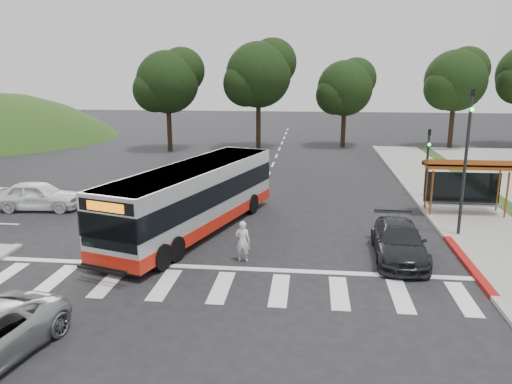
# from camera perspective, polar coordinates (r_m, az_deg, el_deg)

# --- Properties ---
(ground) EXTENTS (140.00, 140.00, 0.00)m
(ground) POSITION_cam_1_polar(r_m,az_deg,el_deg) (22.04, -1.68, -5.45)
(ground) COLOR black
(ground) RESTS_ON ground
(sidewalk_east) EXTENTS (4.00, 40.00, 0.12)m
(sidewalk_east) POSITION_cam_1_polar(r_m,az_deg,el_deg) (30.58, 21.42, -0.80)
(sidewalk_east) COLOR gray
(sidewalk_east) RESTS_ON ground
(curb_east) EXTENTS (0.30, 40.00, 0.15)m
(curb_east) POSITION_cam_1_polar(r_m,az_deg,el_deg) (30.11, 17.75, -0.68)
(curb_east) COLOR #9E9991
(curb_east) RESTS_ON ground
(curb_east_red) EXTENTS (0.32, 6.00, 0.15)m
(curb_east_red) POSITION_cam_1_polar(r_m,az_deg,el_deg) (20.85, 23.02, -7.52)
(curb_east_red) COLOR maroon
(curb_east_red) RESTS_ON ground
(crosswalk_ladder) EXTENTS (18.00, 2.60, 0.01)m
(crosswalk_ladder) POSITION_cam_1_polar(r_m,az_deg,el_deg) (17.46, -3.99, -10.80)
(crosswalk_ladder) COLOR silver
(crosswalk_ladder) RESTS_ON ground
(bus_shelter) EXTENTS (4.20, 1.60, 2.86)m
(bus_shelter) POSITION_cam_1_polar(r_m,az_deg,el_deg) (27.33, 22.96, 2.34)
(bus_shelter) COLOR brown
(bus_shelter) RESTS_ON sidewalk_east
(traffic_signal_ne_tall) EXTENTS (0.18, 0.37, 6.50)m
(traffic_signal_ne_tall) POSITION_cam_1_polar(r_m,az_deg,el_deg) (23.33, 22.93, 4.37)
(traffic_signal_ne_tall) COLOR black
(traffic_signal_ne_tall) RESTS_ON ground
(traffic_signal_ne_short) EXTENTS (0.18, 0.37, 4.00)m
(traffic_signal_ne_short) POSITION_cam_1_polar(r_m,az_deg,el_deg) (30.23, 19.02, 3.93)
(traffic_signal_ne_short) COLOR black
(traffic_signal_ne_short) RESTS_ON ground
(tree_ne_a) EXTENTS (6.16, 5.74, 9.30)m
(tree_ne_a) POSITION_cam_1_polar(r_m,az_deg,el_deg) (50.42, 21.91, 11.84)
(tree_ne_a) COLOR black
(tree_ne_a) RESTS_ON parking_lot
(tree_north_a) EXTENTS (6.60, 6.15, 10.17)m
(tree_north_a) POSITION_cam_1_polar(r_m,az_deg,el_deg) (46.93, 0.39, 13.38)
(tree_north_a) COLOR black
(tree_north_a) RESTS_ON ground
(tree_north_b) EXTENTS (5.72, 5.33, 8.43)m
(tree_north_b) POSITION_cam_1_polar(r_m,az_deg,el_deg) (48.79, 10.22, 11.70)
(tree_north_b) COLOR black
(tree_north_b) RESTS_ON ground
(tree_north_c) EXTENTS (6.16, 5.74, 9.30)m
(tree_north_c) POSITION_cam_1_polar(r_m,az_deg,el_deg) (46.49, -9.97, 12.39)
(tree_north_c) COLOR black
(tree_north_c) RESTS_ON ground
(transit_bus) EXTENTS (5.94, 12.03, 3.05)m
(transit_bus) POSITION_cam_1_polar(r_m,az_deg,el_deg) (22.86, -7.09, -0.85)
(transit_bus) COLOR silver
(transit_bus) RESTS_ON ground
(pedestrian) EXTENTS (0.64, 0.46, 1.63)m
(pedestrian) POSITION_cam_1_polar(r_m,az_deg,el_deg) (19.38, -1.52, -5.64)
(pedestrian) COLOR silver
(pedestrian) RESTS_ON ground
(dark_sedan) EXTENTS (2.10, 4.82, 1.38)m
(dark_sedan) POSITION_cam_1_polar(r_m,az_deg,el_deg) (20.49, 16.02, -5.47)
(dark_sedan) COLOR black
(dark_sedan) RESTS_ON ground
(west_car_white) EXTENTS (4.66, 2.19, 1.54)m
(west_car_white) POSITION_cam_1_polar(r_m,az_deg,el_deg) (28.89, -23.65, -0.37)
(west_car_white) COLOR white
(west_car_white) RESTS_ON ground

